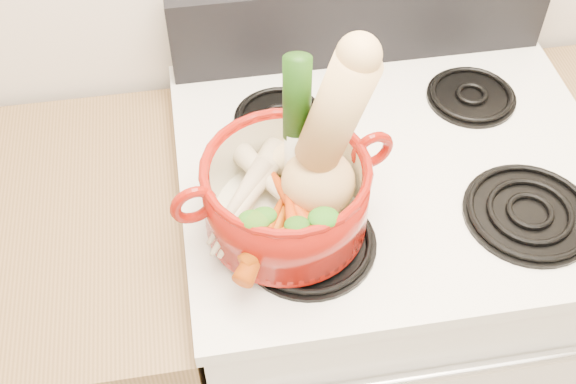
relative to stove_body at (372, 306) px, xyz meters
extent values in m
cube|color=white|center=(0.00, 0.00, 0.00)|extent=(0.76, 0.65, 0.92)
cube|color=silver|center=(0.00, 0.00, 0.47)|extent=(0.78, 0.67, 0.03)
cube|color=black|center=(0.00, 0.30, 0.58)|extent=(0.76, 0.05, 0.18)
cylinder|color=silver|center=(0.00, -0.34, 0.32)|extent=(0.60, 0.02, 0.02)
cylinder|color=black|center=(-0.19, -0.16, 0.50)|extent=(0.22, 0.22, 0.02)
cylinder|color=black|center=(0.19, -0.16, 0.50)|extent=(0.22, 0.22, 0.02)
cylinder|color=black|center=(-0.19, 0.14, 0.50)|extent=(0.17, 0.17, 0.02)
cylinder|color=black|center=(0.19, 0.14, 0.50)|extent=(0.17, 0.17, 0.02)
cylinder|color=maroon|center=(-0.22, -0.12, 0.57)|extent=(0.32, 0.32, 0.13)
torus|color=maroon|center=(-0.36, -0.15, 0.62)|extent=(0.08, 0.03, 0.07)
torus|color=maroon|center=(-0.08, -0.08, 0.62)|extent=(0.08, 0.03, 0.07)
cylinder|color=silver|center=(-0.19, -0.07, 0.67)|extent=(0.05, 0.06, 0.28)
ellipsoid|color=tan|center=(-0.21, -0.02, 0.56)|extent=(0.10, 0.08, 0.05)
cone|color=beige|center=(-0.28, -0.10, 0.56)|extent=(0.16, 0.22, 0.06)
cone|color=beige|center=(-0.29, -0.12, 0.56)|extent=(0.15, 0.18, 0.06)
cone|color=beige|center=(-0.24, -0.08, 0.57)|extent=(0.14, 0.19, 0.06)
cone|color=beige|center=(-0.30, -0.12, 0.57)|extent=(0.14, 0.16, 0.05)
cone|color=#D15E0A|center=(-0.23, -0.14, 0.55)|extent=(0.10, 0.15, 0.04)
cone|color=#BD4209|center=(-0.27, -0.19, 0.56)|extent=(0.11, 0.16, 0.05)
cone|color=#CE4A0A|center=(-0.21, -0.13, 0.57)|extent=(0.10, 0.19, 0.05)
cone|color=#D6580A|center=(-0.25, -0.20, 0.57)|extent=(0.13, 0.10, 0.04)
cone|color=#CD3A0A|center=(-0.22, -0.17, 0.58)|extent=(0.03, 0.15, 0.04)
camera|label=1|loc=(-0.34, -0.85, 1.44)|focal=45.00mm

